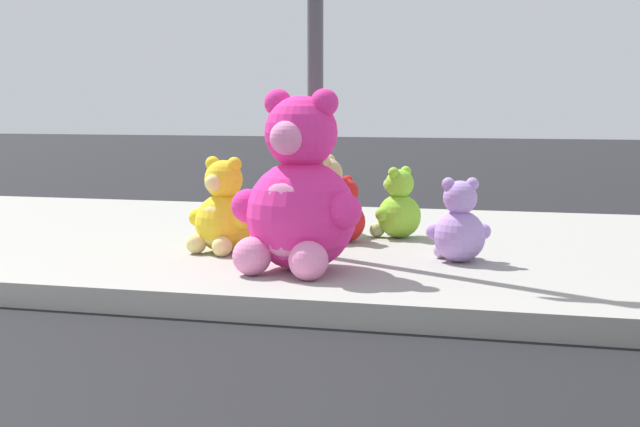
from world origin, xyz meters
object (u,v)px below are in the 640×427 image
plush_yellow (222,214)px  plush_lime (398,209)px  plush_lavender (459,228)px  sign_pole (315,9)px  plush_tan (325,202)px  plush_white (286,216)px  plush_pink_large (299,199)px  plush_red (343,216)px

plush_yellow → plush_lime: 1.49m
plush_lavender → plush_yellow: size_ratio=0.83×
sign_pole → plush_tan: bearing=101.2°
plush_lavender → plush_yellow: bearing=-178.4°
plush_tan → plush_white: (-0.16, -0.54, -0.06)m
sign_pole → plush_white: 1.63m
plush_tan → plush_yellow: size_ratio=0.94×
sign_pole → plush_pink_large: bearing=-85.3°
plush_white → plush_pink_large: bearing=-69.3°
plush_red → plush_white: plush_red is taller
plush_pink_large → plush_red: 1.27m
sign_pole → plush_lavender: sign_pole is taller
plush_pink_large → plush_lavender: plush_pink_large is taller
sign_pole → plush_white: (-0.37, 0.54, -1.50)m
plush_red → plush_lavender: (0.95, -0.64, 0.02)m
plush_tan → plush_white: size_ratio=1.28×
sign_pole → plush_red: sign_pole is taller
plush_red → plush_lavender: bearing=-34.0°
sign_pole → plush_yellow: sign_pole is taller
plush_red → plush_lavender: plush_lavender is taller
plush_yellow → plush_tan: bearing=67.0°
plush_pink_large → plush_yellow: size_ratio=1.68×
plush_lime → plush_white: bearing=-149.9°
plush_red → plush_lavender: 1.15m
plush_pink_large → plush_tan: size_ratio=1.79×
plush_tan → plush_white: bearing=-106.6°
plush_pink_large → plush_lavender: bearing=32.4°
plush_red → plush_lime: 0.49m
plush_lavender → plush_white: size_ratio=1.14×
plush_lavender → plush_yellow: plush_yellow is taller
plush_lavender → sign_pole: bearing=-178.9°
plush_red → plush_white: (-0.42, -0.13, -0.00)m
plush_tan → plush_lavender: (1.21, -1.06, -0.03)m
plush_lime → plush_tan: bearing=171.9°
plush_red → plush_white: 0.44m
plush_yellow → plush_white: plush_yellow is taller
plush_tan → plush_lavender: size_ratio=1.13×
plush_red → plush_lime: size_ratio=0.90×
plush_lavender → plush_white: bearing=159.3°
sign_pole → plush_yellow: bearing=-177.7°
plush_tan → plush_pink_large: bearing=-81.1°
plush_yellow → plush_white: size_ratio=1.36×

